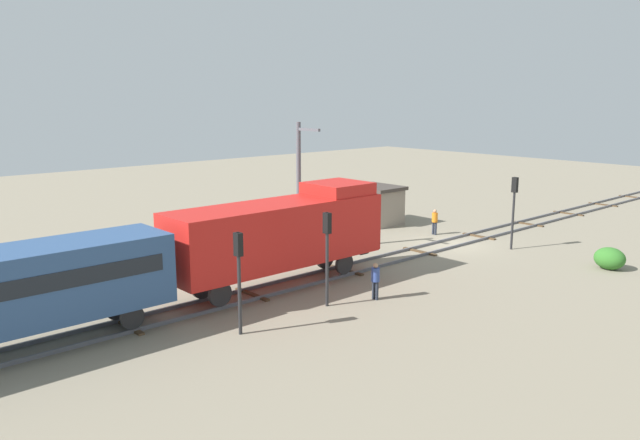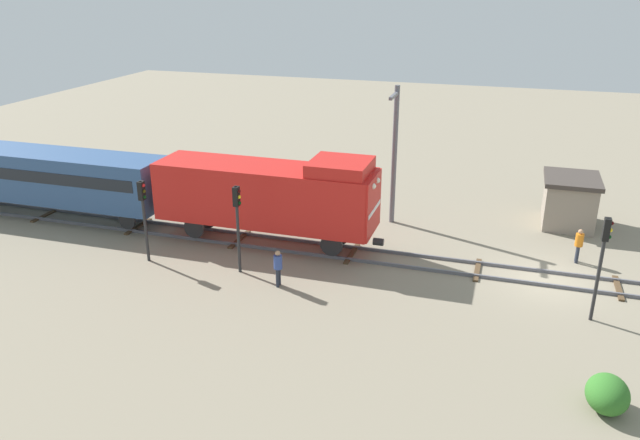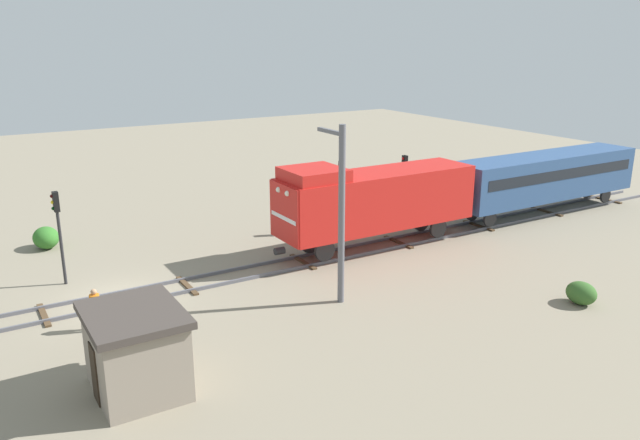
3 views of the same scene
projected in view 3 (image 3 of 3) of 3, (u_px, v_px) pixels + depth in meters
ground_plane at (120, 301)px, 26.80m from camera, size 108.96×108.96×0.00m
railway_track at (119, 299)px, 26.78m from camera, size 2.40×72.64×0.16m
locomotive at (374, 198)px, 32.66m from camera, size 2.90×11.60×4.60m
passenger_car_leading at (545, 175)px, 39.34m from camera, size 2.84×14.00×3.66m
traffic_signal_near at (58, 221)px, 27.76m from camera, size 0.32×0.34×4.35m
traffic_signal_mid at (341, 183)px, 35.50m from camera, size 0.32×0.34×4.15m
traffic_signal_far at (404, 175)px, 38.03m from camera, size 0.32×0.34×4.01m
worker_near_track at (95, 306)px, 23.84m from camera, size 0.38×0.38×1.70m
worker_by_signal at (301, 217)px, 35.59m from camera, size 0.38×0.38×1.70m
catenary_mast at (341, 210)px, 25.63m from camera, size 1.94×0.28×7.58m
relay_hut at (136, 351)px, 19.64m from camera, size 3.50×2.90×2.74m
bush_near at (581, 293)px, 26.35m from camera, size 1.33×1.09×0.97m
bush_mid at (46, 238)px, 33.29m from camera, size 1.62×1.33×1.18m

